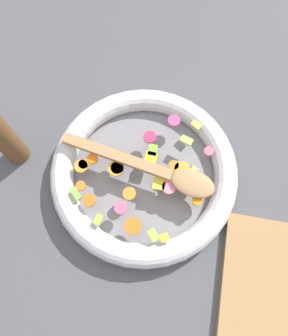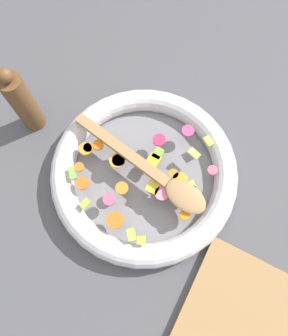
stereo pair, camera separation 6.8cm
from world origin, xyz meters
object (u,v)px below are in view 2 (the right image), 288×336
(wooden_spoon, at_px, (152,172))
(cutting_board, at_px, (238,325))
(pepper_mill, at_px, (23,101))
(skillet, at_px, (144,172))

(wooden_spoon, distance_m, cutting_board, 0.34)
(pepper_mill, height_order, cutting_board, pepper_mill)
(pepper_mill, xyz_separation_m, cutting_board, (0.19, 0.59, -0.08))
(pepper_mill, bearing_deg, cutting_board, 72.18)
(cutting_board, bearing_deg, wooden_spoon, -123.20)
(skillet, xyz_separation_m, wooden_spoon, (0.00, 0.02, 0.04))
(pepper_mill, bearing_deg, skillet, 89.39)
(skillet, height_order, cutting_board, skillet)
(skillet, distance_m, wooden_spoon, 0.05)
(skillet, relative_size, cutting_board, 1.54)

